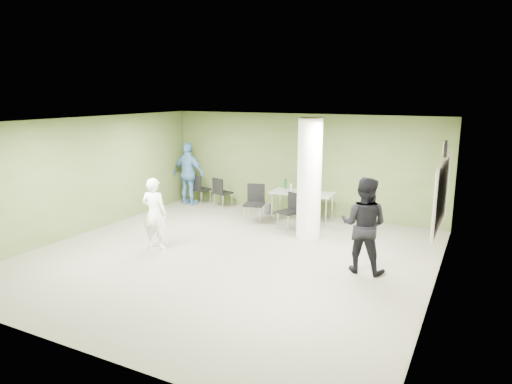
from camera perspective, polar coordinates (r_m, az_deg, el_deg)
The scene contains 17 objects.
floor at distance 9.67m, azimuth -3.37°, elevation -8.03°, with size 8.00×8.00×0.00m, color #5B5B48.
ceiling at distance 9.08m, azimuth -3.60°, elevation 8.77°, with size 8.00×8.00×0.00m, color white.
wall_back at distance 12.82m, azimuth 5.63°, elevation 3.47°, with size 8.00×0.02×2.80m, color #435327.
wall_left at distance 11.79m, azimuth -20.50°, elevation 1.97°, with size 0.02×8.00×2.80m, color #435327.
wall_right_cream at distance 8.07m, azimuth 21.84°, elevation -2.63°, with size 0.02×8.00×2.80m, color beige.
column at distance 10.63m, azimuth 6.68°, elevation 1.62°, with size 0.56×0.56×2.80m, color silver.
whiteboard at distance 9.22m, azimuth 22.15°, elevation -0.23°, with size 0.05×2.30×1.30m.
wall_clock at distance 9.09m, azimuth 22.59°, elevation 5.01°, with size 0.06×0.32×0.32m.
folding_table at distance 12.14m, azimuth 5.73°, elevation -0.23°, with size 1.68×0.78×1.04m.
wastebasket at distance 12.88m, azimuth 1.49°, elevation -2.09°, with size 0.27×0.27×0.31m, color #4C4C4C.
chair_back_left at distance 14.05m, azimuth -7.10°, elevation 0.63°, with size 0.56×0.56×0.92m.
chair_back_right at distance 13.56m, azimuth -4.42°, elevation 0.22°, with size 0.56×0.56×0.90m.
chair_table_left at distance 12.07m, azimuth -0.14°, elevation -0.98°, with size 0.60×0.60×0.99m.
chair_table_right at distance 11.47m, azimuth 4.36°, elevation -2.03°, with size 0.59×0.59×0.90m.
woman_white at distance 10.18m, azimuth -12.60°, elevation -2.62°, with size 0.57×0.38×1.58m, color white.
man_black at distance 8.84m, azimuth 13.32°, elevation -4.04°, with size 0.89×0.70×1.84m, color black.
man_blue at distance 13.99m, azimuth -8.41°, elevation 2.26°, with size 1.11×0.46×1.90m, color teal.
Camera 1 is at (4.62, -7.80, 3.35)m, focal length 32.00 mm.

